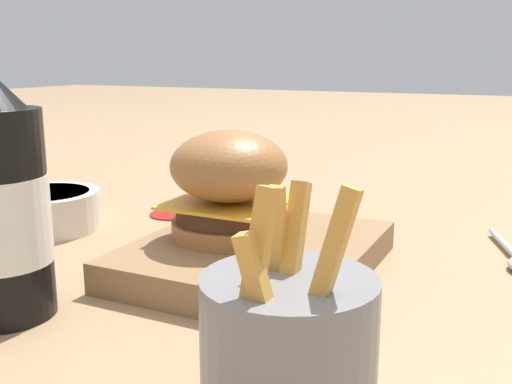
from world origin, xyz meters
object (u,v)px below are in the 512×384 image
(fries_basket, at_px, (288,345))
(serving_board, at_px, (256,255))
(burger, at_px, (229,183))
(side_bowl, at_px, (46,209))

(fries_basket, bearing_deg, serving_board, 30.24)
(burger, xyz_separation_m, fries_basket, (-0.22, -0.16, -0.04))
(serving_board, bearing_deg, burger, 86.43)
(serving_board, bearing_deg, side_bowl, 87.12)
(burger, bearing_deg, serving_board, -93.57)
(burger, xyz_separation_m, side_bowl, (0.01, 0.27, -0.06))
(fries_basket, xyz_separation_m, side_bowl, (0.24, 0.43, -0.02))
(fries_basket, height_order, side_bowl, fries_basket)
(serving_board, bearing_deg, fries_basket, -149.76)
(serving_board, xyz_separation_m, side_bowl, (0.01, 0.30, 0.01))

